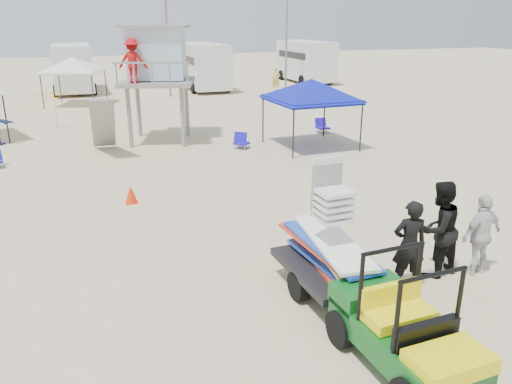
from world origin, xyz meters
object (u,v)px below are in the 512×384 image
object	(u,v)px
utility_cart	(406,322)
surf_trailer	(329,248)
man_left	(409,245)
canopy_blue	(312,83)
lifeguard_tower	(154,58)

from	to	relation	value
utility_cart	surf_trailer	world-z (taller)	surf_trailer
surf_trailer	man_left	bearing A→B (deg)	-11.17
utility_cart	surf_trailer	bearing A→B (deg)	89.99
surf_trailer	canopy_blue	size ratio (longest dim) A/B	0.86
surf_trailer	canopy_blue	bearing A→B (deg)	66.16
surf_trailer	lifeguard_tower	size ratio (longest dim) A/B	0.59
man_left	lifeguard_tower	bearing A→B (deg)	-65.45
utility_cart	man_left	xyz separation A→B (m)	(1.52, 2.03, 0.06)
canopy_blue	surf_trailer	bearing A→B (deg)	-113.84
utility_cart	surf_trailer	xyz separation A→B (m)	(0.00, 2.33, 0.11)
utility_cart	man_left	distance (m)	2.54
lifeguard_tower	canopy_blue	distance (m)	6.46
surf_trailer	canopy_blue	world-z (taller)	canopy_blue
lifeguard_tower	man_left	bearing A→B (deg)	-80.05
canopy_blue	man_left	bearing A→B (deg)	-106.14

